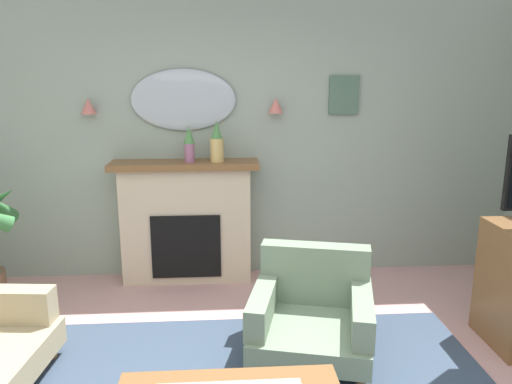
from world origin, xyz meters
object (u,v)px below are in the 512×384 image
object	(u,v)px
fireplace	(187,223)
wall_sconce_right	(276,105)
framed_picture	(344,95)
mantel_vase_right	(217,143)
wall_sconce_left	(88,106)
armchair_in_corner	(312,310)
mantel_vase_left	(189,143)
wall_mirror	(184,100)

from	to	relation	value
fireplace	wall_sconce_right	world-z (taller)	wall_sconce_right
framed_picture	wall_sconce_right	bearing A→B (deg)	-174.73
mantel_vase_right	framed_picture	world-z (taller)	framed_picture
mantel_vase_right	wall_sconce_left	distance (m)	1.20
mantel_vase_right	armchair_in_corner	size ratio (longest dim) A/B	0.38
mantel_vase_left	armchair_in_corner	distance (m)	1.89
wall_mirror	wall_sconce_left	distance (m)	0.85
fireplace	wall_sconce_right	size ratio (longest dim) A/B	9.71
mantel_vase_left	mantel_vase_right	world-z (taller)	mantel_vase_right
fireplace	wall_mirror	size ratio (longest dim) A/B	1.42
wall_sconce_left	framed_picture	world-z (taller)	framed_picture
mantel_vase_left	wall_mirror	xyz separation A→B (m)	(-0.05, 0.17, 0.38)
wall_sconce_right	armchair_in_corner	distance (m)	1.96
wall_sconce_left	mantel_vase_left	bearing A→B (deg)	-7.59
wall_sconce_right	framed_picture	world-z (taller)	framed_picture
mantel_vase_left	wall_sconce_right	xyz separation A→B (m)	(0.80, 0.12, 0.33)
framed_picture	armchair_in_corner	size ratio (longest dim) A/B	0.36
wall_sconce_right	armchair_in_corner	world-z (taller)	wall_sconce_right
wall_mirror	wall_sconce_right	size ratio (longest dim) A/B	6.86
mantel_vase_left	framed_picture	size ratio (longest dim) A/B	0.92
wall_sconce_left	framed_picture	size ratio (longest dim) A/B	0.39
mantel_vase_right	wall_sconce_right	size ratio (longest dim) A/B	2.66
mantel_vase_right	wall_mirror	distance (m)	0.51
fireplace	wall_mirror	xyz separation A→B (m)	(0.00, 0.14, 1.14)
fireplace	mantel_vase_left	xyz separation A→B (m)	(0.05, -0.03, 0.76)
fireplace	mantel_vase_right	bearing A→B (deg)	-5.39
wall_mirror	mantel_vase_right	bearing A→B (deg)	-29.54
mantel_vase_left	mantel_vase_right	xyz separation A→B (m)	(0.25, 0.00, -0.00)
armchair_in_corner	wall_sconce_right	bearing A→B (deg)	94.79
mantel_vase_right	armchair_in_corner	bearing A→B (deg)	-62.74
mantel_vase_left	framed_picture	bearing A→B (deg)	7.08
mantel_vase_right	wall_mirror	world-z (taller)	wall_mirror
armchair_in_corner	fireplace	bearing A→B (deg)	126.15
wall_sconce_right	framed_picture	distance (m)	0.66
wall_mirror	framed_picture	distance (m)	1.50
wall_sconce_left	framed_picture	distance (m)	2.35
mantel_vase_left	wall_sconce_left	bearing A→B (deg)	172.41
fireplace	wall_mirror	bearing A→B (deg)	90.00
framed_picture	wall_mirror	bearing A→B (deg)	-179.62
fireplace	wall_sconce_right	bearing A→B (deg)	6.16
mantel_vase_left	armchair_in_corner	bearing A→B (deg)	-54.70
mantel_vase_left	wall_sconce_left	world-z (taller)	wall_sconce_left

